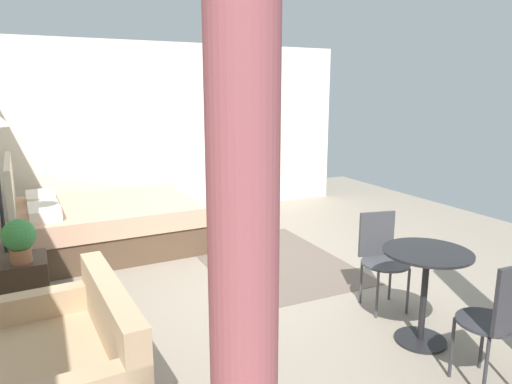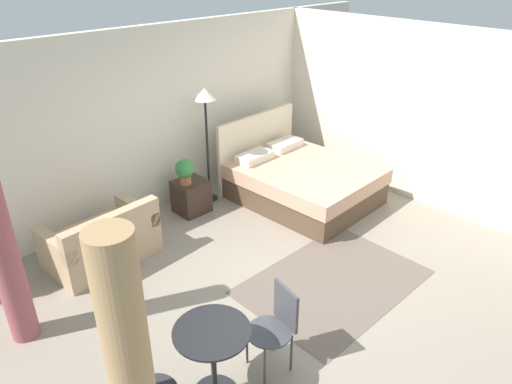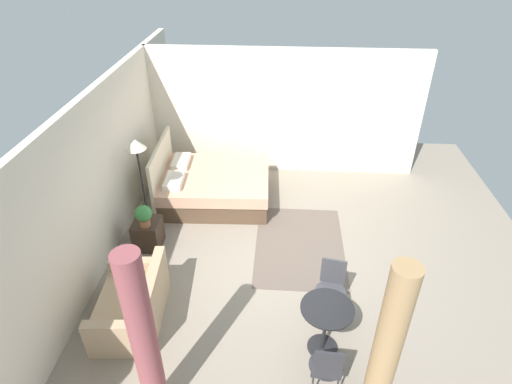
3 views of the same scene
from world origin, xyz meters
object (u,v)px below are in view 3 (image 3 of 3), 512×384
nightstand (148,234)px  cafe_chair_near_couch (327,367)px  bed (212,185)px  balcony_table (326,320)px  cafe_chair_near_window (332,283)px  potted_plant (144,215)px  couch (133,305)px  floor_lamp (137,155)px

nightstand → cafe_chair_near_couch: size_ratio=0.55×
bed → balcony_table: (-3.39, -1.98, 0.21)m
balcony_table → cafe_chair_near_window: bearing=-10.8°
balcony_table → cafe_chair_near_couch: bearing=176.9°
potted_plant → cafe_chair_near_couch: (-2.46, -2.79, -0.18)m
nightstand → balcony_table: size_ratio=0.67×
couch → balcony_table: bearing=-96.6°
couch → nightstand: 1.61m
bed → couch: bed is taller
cafe_chair_near_window → cafe_chair_near_couch: 1.35m
couch → floor_lamp: bearing=10.6°
cafe_chair_near_window → cafe_chair_near_couch: size_ratio=0.95×
bed → nightstand: bed is taller
cafe_chair_near_window → balcony_table: bearing=169.2°
couch → potted_plant: 1.58m
cafe_chair_near_window → couch: bearing=97.6°
bed → potted_plant: (-1.60, 0.85, 0.40)m
balcony_table → cafe_chair_near_window: 0.68m
nightstand → cafe_chair_near_couch: 3.82m
nightstand → cafe_chair_near_window: size_ratio=0.58×
bed → cafe_chair_near_couch: bed is taller
floor_lamp → balcony_table: floor_lamp is taller
bed → cafe_chair_near_couch: 4.51m
nightstand → bed: bearing=-30.2°
potted_plant → cafe_chair_near_couch: cafe_chair_near_couch is taller
potted_plant → balcony_table: size_ratio=0.51×
bed → balcony_table: size_ratio=2.88×
bed → floor_lamp: floor_lamp is taller
nightstand → cafe_chair_near_couch: bearing=-132.3°
couch → cafe_chair_near_couch: bearing=-110.8°
bed → potted_plant: bearing=152.0°
potted_plant → balcony_table: potted_plant is taller
nightstand → floor_lamp: size_ratio=0.28×
balcony_table → cafe_chair_near_couch: (-0.67, 0.04, 0.02)m
couch → cafe_chair_near_window: size_ratio=1.57×
couch → bed: bearing=-11.3°
bed → couch: 3.16m
bed → nightstand: 1.74m
potted_plant → nightstand: bearing=13.3°
floor_lamp → potted_plant: bearing=-164.9°
bed → balcony_table: bearing=-149.8°
balcony_table → cafe_chair_near_window: cafe_chair_near_window is taller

